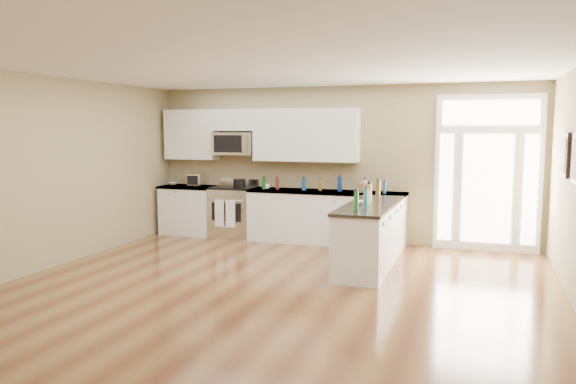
{
  "coord_description": "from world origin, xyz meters",
  "views": [
    {
      "loc": [
        2.43,
        -5.88,
        2.04
      ],
      "look_at": [
        -0.28,
        2.0,
        1.1
      ],
      "focal_mm": 35.0,
      "sensor_mm": 36.0,
      "label": 1
    }
  ],
  "objects_px": {
    "stockpot": "(239,183)",
    "toaster_oven": "(195,180)",
    "peninsula_cabinet": "(370,238)",
    "kitchen_range": "(234,212)"
  },
  "relations": [
    {
      "from": "stockpot",
      "to": "toaster_oven",
      "type": "distance_m",
      "value": 1.02
    },
    {
      "from": "peninsula_cabinet",
      "to": "kitchen_range",
      "type": "xyz_separation_m",
      "value": [
        -2.87,
        1.45,
        0.04
      ]
    },
    {
      "from": "peninsula_cabinet",
      "to": "kitchen_range",
      "type": "distance_m",
      "value": 3.21
    },
    {
      "from": "toaster_oven",
      "to": "stockpot",
      "type": "bearing_deg",
      "value": -15.3
    },
    {
      "from": "peninsula_cabinet",
      "to": "kitchen_range",
      "type": "relative_size",
      "value": 2.15
    },
    {
      "from": "peninsula_cabinet",
      "to": "stockpot",
      "type": "relative_size",
      "value": 10.1
    },
    {
      "from": "kitchen_range",
      "to": "stockpot",
      "type": "bearing_deg",
      "value": -24.61
    },
    {
      "from": "kitchen_range",
      "to": "stockpot",
      "type": "xyz_separation_m",
      "value": [
        0.16,
        -0.07,
        0.56
      ]
    },
    {
      "from": "peninsula_cabinet",
      "to": "kitchen_range",
      "type": "height_order",
      "value": "kitchen_range"
    },
    {
      "from": "peninsula_cabinet",
      "to": "toaster_oven",
      "type": "height_order",
      "value": "toaster_oven"
    }
  ]
}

